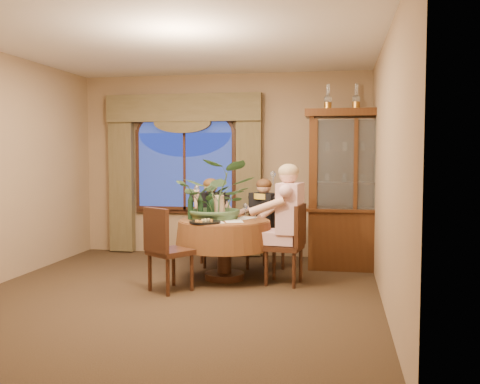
% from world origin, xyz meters
% --- Properties ---
extents(floor, '(5.00, 5.00, 0.00)m').
position_xyz_m(floor, '(0.00, 0.00, 0.00)').
color(floor, black).
rests_on(floor, ground).
extents(wall_back, '(4.50, 0.00, 4.50)m').
position_xyz_m(wall_back, '(0.00, 2.50, 1.40)').
color(wall_back, '#8C7255').
rests_on(wall_back, ground).
extents(wall_right, '(0.00, 5.00, 5.00)m').
position_xyz_m(wall_right, '(2.25, 0.00, 1.40)').
color(wall_right, '#8C7255').
rests_on(wall_right, ground).
extents(ceiling, '(5.00, 5.00, 0.00)m').
position_xyz_m(ceiling, '(0.00, 0.00, 2.80)').
color(ceiling, white).
rests_on(ceiling, wall_back).
extents(window, '(1.62, 0.10, 1.32)m').
position_xyz_m(window, '(-0.60, 2.43, 1.30)').
color(window, navy).
rests_on(window, wall_back).
extents(arched_transom, '(1.60, 0.06, 0.44)m').
position_xyz_m(arched_transom, '(-0.60, 2.43, 2.08)').
color(arched_transom, navy).
rests_on(arched_transom, wall_back).
extents(drapery_left, '(0.38, 0.14, 2.32)m').
position_xyz_m(drapery_left, '(-1.63, 2.38, 1.18)').
color(drapery_left, brown).
rests_on(drapery_left, floor).
extents(drapery_right, '(0.38, 0.14, 2.32)m').
position_xyz_m(drapery_right, '(0.43, 2.38, 1.18)').
color(drapery_right, brown).
rests_on(drapery_right, floor).
extents(swag_valance, '(2.45, 0.16, 0.42)m').
position_xyz_m(swag_valance, '(-0.60, 2.35, 2.28)').
color(swag_valance, brown).
rests_on(swag_valance, wall_back).
extents(dining_table, '(1.49, 1.49, 0.75)m').
position_xyz_m(dining_table, '(0.38, 0.84, 0.38)').
color(dining_table, maroon).
rests_on(dining_table, floor).
extents(china_cabinet, '(1.34, 0.53, 2.17)m').
position_xyz_m(china_cabinet, '(1.99, 1.75, 1.08)').
color(china_cabinet, '#351A0B').
rests_on(china_cabinet, floor).
extents(oil_lamp_left, '(0.11, 0.11, 0.34)m').
position_xyz_m(oil_lamp_left, '(1.62, 1.75, 2.34)').
color(oil_lamp_left, '#A5722D').
rests_on(oil_lamp_left, china_cabinet).
extents(oil_lamp_center, '(0.11, 0.11, 0.34)m').
position_xyz_m(oil_lamp_center, '(1.99, 1.75, 2.34)').
color(oil_lamp_center, '#A5722D').
rests_on(oil_lamp_center, china_cabinet).
extents(oil_lamp_right, '(0.11, 0.11, 0.34)m').
position_xyz_m(oil_lamp_right, '(2.37, 1.75, 2.34)').
color(oil_lamp_right, '#A5722D').
rests_on(oil_lamp_right, china_cabinet).
extents(chair_right, '(0.48, 0.48, 0.96)m').
position_xyz_m(chair_right, '(1.14, 0.72, 0.48)').
color(chair_right, black).
rests_on(chair_right, floor).
extents(chair_back_right, '(0.58, 0.58, 0.96)m').
position_xyz_m(chair_back_right, '(0.81, 1.48, 0.48)').
color(chair_back_right, black).
rests_on(chair_back_right, floor).
extents(chair_back, '(0.54, 0.54, 0.96)m').
position_xyz_m(chair_back, '(0.07, 1.63, 0.48)').
color(chair_back, black).
rests_on(chair_back, floor).
extents(chair_front_left, '(0.58, 0.58, 0.96)m').
position_xyz_m(chair_front_left, '(-0.10, 0.15, 0.48)').
color(chair_front_left, black).
rests_on(chair_front_left, floor).
extents(person_pink, '(0.54, 0.58, 1.46)m').
position_xyz_m(person_pink, '(1.21, 0.74, 0.73)').
color(person_pink, beige).
rests_on(person_pink, floor).
extents(person_back, '(0.58, 0.56, 1.24)m').
position_xyz_m(person_back, '(0.03, 1.54, 0.62)').
color(person_back, black).
rests_on(person_back, floor).
extents(person_scarf, '(0.59, 0.58, 1.24)m').
position_xyz_m(person_scarf, '(0.79, 1.52, 0.62)').
color(person_scarf, black).
rests_on(person_scarf, floor).
extents(stoneware_vase, '(0.16, 0.16, 0.30)m').
position_xyz_m(stoneware_vase, '(0.29, 0.95, 0.90)').
color(stoneware_vase, tan).
rests_on(stoneware_vase, dining_table).
extents(centerpiece_plant, '(1.00, 1.11, 0.87)m').
position_xyz_m(centerpiece_plant, '(0.28, 0.95, 1.38)').
color(centerpiece_plant, '#3C5C38').
rests_on(centerpiece_plant, dining_table).
extents(olive_bowl, '(0.15, 0.15, 0.05)m').
position_xyz_m(olive_bowl, '(0.39, 0.78, 0.77)').
color(olive_bowl, '#526032').
rests_on(olive_bowl, dining_table).
extents(cheese_platter, '(0.38, 0.38, 0.02)m').
position_xyz_m(cheese_platter, '(0.22, 0.49, 0.76)').
color(cheese_platter, black).
rests_on(cheese_platter, dining_table).
extents(wine_bottle_0, '(0.07, 0.07, 0.33)m').
position_xyz_m(wine_bottle_0, '(0.22, 0.82, 0.92)').
color(wine_bottle_0, black).
rests_on(wine_bottle_0, dining_table).
extents(wine_bottle_1, '(0.07, 0.07, 0.33)m').
position_xyz_m(wine_bottle_1, '(0.21, 0.88, 0.92)').
color(wine_bottle_1, tan).
rests_on(wine_bottle_1, dining_table).
extents(wine_bottle_2, '(0.07, 0.07, 0.33)m').
position_xyz_m(wine_bottle_2, '(0.03, 0.95, 0.92)').
color(wine_bottle_2, tan).
rests_on(wine_bottle_2, dining_table).
extents(wine_bottle_3, '(0.07, 0.07, 0.33)m').
position_xyz_m(wine_bottle_3, '(-0.04, 0.79, 0.92)').
color(wine_bottle_3, black).
rests_on(wine_bottle_3, dining_table).
extents(wine_bottle_4, '(0.07, 0.07, 0.33)m').
position_xyz_m(wine_bottle_4, '(0.14, 1.03, 0.92)').
color(wine_bottle_4, black).
rests_on(wine_bottle_4, dining_table).
extents(wine_bottle_5, '(0.07, 0.07, 0.33)m').
position_xyz_m(wine_bottle_5, '(0.08, 0.82, 0.92)').
color(wine_bottle_5, black).
rests_on(wine_bottle_5, dining_table).
extents(tasting_paper_0, '(0.29, 0.35, 0.00)m').
position_xyz_m(tasting_paper_0, '(0.53, 0.69, 0.75)').
color(tasting_paper_0, white).
rests_on(tasting_paper_0, dining_table).
extents(tasting_paper_1, '(0.31, 0.36, 0.00)m').
position_xyz_m(tasting_paper_1, '(0.60, 1.04, 0.75)').
color(tasting_paper_1, white).
rests_on(tasting_paper_1, dining_table).
extents(tasting_paper_2, '(0.31, 0.36, 0.00)m').
position_xyz_m(tasting_paper_2, '(0.31, 0.57, 0.75)').
color(tasting_paper_2, white).
rests_on(tasting_paper_2, dining_table).
extents(wine_glass_person_pink, '(0.07, 0.07, 0.18)m').
position_xyz_m(wine_glass_person_pink, '(0.78, 0.79, 0.84)').
color(wine_glass_person_pink, silver).
rests_on(wine_glass_person_pink, dining_table).
extents(wine_glass_person_back, '(0.07, 0.07, 0.18)m').
position_xyz_m(wine_glass_person_back, '(0.20, 1.20, 0.84)').
color(wine_glass_person_back, silver).
rests_on(wine_glass_person_back, dining_table).
extents(wine_glass_person_scarf, '(0.07, 0.07, 0.18)m').
position_xyz_m(wine_glass_person_scarf, '(0.59, 1.18, 0.84)').
color(wine_glass_person_scarf, silver).
rests_on(wine_glass_person_scarf, dining_table).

